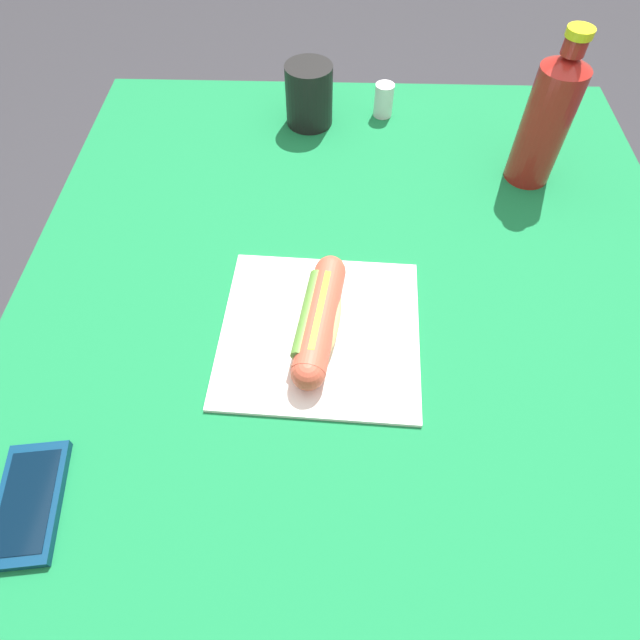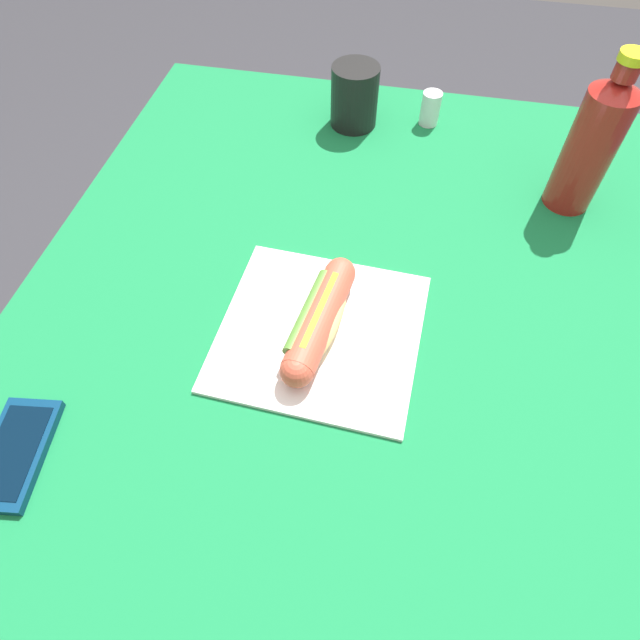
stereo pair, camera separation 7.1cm
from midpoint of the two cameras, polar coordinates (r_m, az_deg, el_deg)
The scene contains 8 objects.
ground_plane at distance 1.47m, azimuth 4.14°, elevation -17.65°, with size 6.00×6.00×0.00m, color #2D2D33.
dining_table at distance 0.88m, azimuth 6.62°, elevation -3.89°, with size 1.16×1.01×0.78m.
paper_wrapper at distance 0.73m, azimuth 2.77°, elevation -1.43°, with size 0.26×0.27×0.01m, color silver.
hot_dog at distance 0.71m, azimuth 2.79°, elevation -0.09°, with size 0.21×0.08×0.05m.
cell_phone at distance 0.72m, azimuth -27.26°, elevation -12.72°, with size 0.15×0.09×0.01m.
soda_bottle at distance 0.96m, azimuth 29.00°, elevation 15.98°, with size 0.08×0.08×0.25m.
drinking_cup at distance 1.07m, azimuth 5.75°, elevation 22.54°, with size 0.09×0.09×0.11m, color black.
salt_shaker at distance 1.10m, azimuth 13.63°, elevation 20.97°, with size 0.04×0.04×0.06m, color silver.
Camera 2 is at (-0.47, -0.03, 1.39)m, focal length 30.05 mm.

